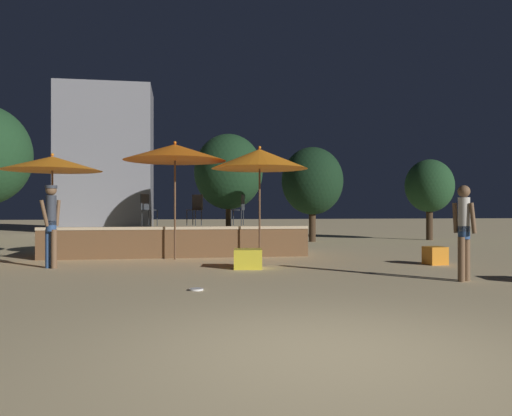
# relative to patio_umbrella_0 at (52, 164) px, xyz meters

# --- Properties ---
(ground_plane) EXTENTS (120.00, 120.00, 0.00)m
(ground_plane) POSITION_rel_patio_umbrella_0_xyz_m (4.56, -9.04, -2.51)
(ground_plane) COLOR #D1B784
(wooden_deck) EXTENTS (7.31, 2.48, 0.86)m
(wooden_deck) POSITION_rel_patio_umbrella_0_xyz_m (3.18, 1.43, -2.12)
(wooden_deck) COLOR brown
(wooden_deck) RESTS_ON ground
(patio_umbrella_0) EXTENTS (2.49, 2.49, 2.77)m
(patio_umbrella_0) POSITION_rel_patio_umbrella_0_xyz_m (0.00, 0.00, 0.00)
(patio_umbrella_0) COLOR brown
(patio_umbrella_0) RESTS_ON ground
(patio_umbrella_1) EXTENTS (2.58, 2.58, 3.02)m
(patio_umbrella_1) POSITION_rel_patio_umbrella_0_xyz_m (5.35, -0.32, 0.17)
(patio_umbrella_1) COLOR brown
(patio_umbrella_1) RESTS_ON ground
(patio_umbrella_2) EXTENTS (2.70, 2.70, 3.13)m
(patio_umbrella_2) POSITION_rel_patio_umbrella_0_xyz_m (3.11, -0.13, 0.33)
(patio_umbrella_2) COLOR brown
(patio_umbrella_2) RESTS_ON ground
(cube_seat_0) EXTENTS (0.49, 0.49, 0.43)m
(cube_seat_0) POSITION_rel_patio_umbrella_0_xyz_m (9.32, -2.28, -2.29)
(cube_seat_0) COLOR orange
(cube_seat_0) RESTS_ON ground
(cube_seat_2) EXTENTS (0.70, 0.70, 0.43)m
(cube_seat_2) POSITION_rel_patio_umbrella_0_xyz_m (4.75, -2.35, -2.29)
(cube_seat_2) COLOR yellow
(cube_seat_2) RESTS_ON ground
(person_0) EXTENTS (0.30, 0.45, 1.78)m
(person_0) POSITION_rel_patio_umbrella_0_xyz_m (8.42, -4.95, -1.53)
(person_0) COLOR brown
(person_0) RESTS_ON ground
(person_1) EXTENTS (0.39, 0.50, 1.89)m
(person_1) POSITION_rel_patio_umbrella_0_xyz_m (0.36, -1.63, -1.41)
(person_1) COLOR #2D4C7F
(person_1) RESTS_ON ground
(bistro_chair_0) EXTENTS (0.48, 0.48, 0.90)m
(bistro_chair_0) POSITION_rel_patio_umbrella_0_xyz_m (3.71, 1.13, -1.10)
(bistro_chair_0) COLOR #2D3338
(bistro_chair_0) RESTS_ON wooden_deck
(bistro_chair_1) EXTENTS (0.48, 0.47, 0.90)m
(bistro_chair_1) POSITION_rel_patio_umbrella_0_xyz_m (2.33, 0.86, -1.10)
(bistro_chair_1) COLOR #2D3338
(bistro_chair_1) RESTS_ON wooden_deck
(bistro_chair_2) EXTENTS (0.44, 0.43, 0.90)m
(bistro_chair_2) POSITION_rel_patio_umbrella_0_xyz_m (4.99, 0.92, -1.10)
(bistro_chair_2) COLOR #2D3338
(bistro_chair_2) RESTS_ON wooden_deck
(frisbee_disc) EXTENTS (0.23, 0.23, 0.03)m
(frisbee_disc) POSITION_rel_patio_umbrella_0_xyz_m (3.48, -5.22, -2.49)
(frisbee_disc) COLOR white
(frisbee_disc) RESTS_ON ground
(background_tree_0) EXTENTS (2.51, 2.51, 3.87)m
(background_tree_0) POSITION_rel_patio_umbrella_0_xyz_m (8.64, 6.28, -0.03)
(background_tree_0) COLOR #3D2B1C
(background_tree_0) RESTS_ON ground
(background_tree_1) EXTENTS (3.36, 3.36, 5.01)m
(background_tree_1) POSITION_rel_patio_umbrella_0_xyz_m (5.67, 10.84, 0.65)
(background_tree_1) COLOR #3D2B1C
(background_tree_1) RESTS_ON ground
(background_tree_4) EXTENTS (2.07, 2.07, 3.48)m
(background_tree_4) POSITION_rel_patio_umbrella_0_xyz_m (13.94, 6.58, -0.18)
(background_tree_4) COLOR #3D2B1C
(background_tree_4) RESTS_ON ground
(distant_building) EXTENTS (5.39, 3.97, 8.59)m
(distant_building) POSITION_rel_patio_umbrella_0_xyz_m (-1.02, 17.54, 1.79)
(distant_building) COLOR gray
(distant_building) RESTS_ON ground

